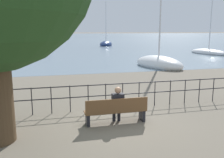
% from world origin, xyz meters
% --- Properties ---
extents(ground_plane, '(1000.00, 1000.00, 0.00)m').
position_xyz_m(ground_plane, '(0.00, 0.00, 0.00)').
color(ground_plane, '#706656').
extents(harbor_water, '(600.00, 300.00, 0.01)m').
position_xyz_m(harbor_water, '(0.00, 159.98, 0.00)').
color(harbor_water, slate).
rests_on(harbor_water, ground_plane).
extents(park_bench, '(2.13, 0.45, 0.90)m').
position_xyz_m(park_bench, '(0.00, -0.07, 0.44)').
color(park_bench, brown).
rests_on(park_bench, ground_plane).
extents(seated_person_left, '(0.40, 0.35, 1.26)m').
position_xyz_m(seated_person_left, '(0.07, 0.01, 0.69)').
color(seated_person_left, black).
rests_on(seated_person_left, ground_plane).
extents(promenade_railing, '(11.30, 0.04, 1.05)m').
position_xyz_m(promenade_railing, '(-0.00, 1.53, 0.69)').
color(promenade_railing, black).
rests_on(promenade_railing, ground_plane).
extents(sailboat_1, '(4.18, 5.63, 9.53)m').
position_xyz_m(sailboat_1, '(9.74, 44.36, 0.33)').
color(sailboat_1, navy).
rests_on(sailboat_1, ground_plane).
extents(sailboat_2, '(3.80, 5.94, 8.66)m').
position_xyz_m(sailboat_2, '(7.12, 12.09, 0.31)').
color(sailboat_2, white).
rests_on(sailboat_2, ground_plane).
extents(sailboat_3, '(4.07, 5.89, 10.04)m').
position_xyz_m(sailboat_3, '(-2.07, 44.23, 0.28)').
color(sailboat_3, navy).
rests_on(sailboat_3, ground_plane).
extents(sailboat_4, '(3.35, 6.46, 7.69)m').
position_xyz_m(sailboat_4, '(18.95, 21.84, 0.24)').
color(sailboat_4, white).
rests_on(sailboat_4, ground_plane).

